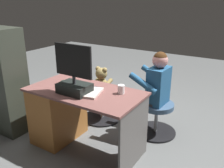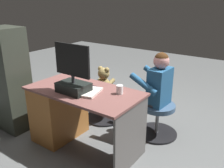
{
  "view_description": "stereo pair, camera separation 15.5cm",
  "coord_description": "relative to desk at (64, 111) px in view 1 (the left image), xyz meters",
  "views": [
    {
      "loc": [
        -1.59,
        2.39,
        1.72
      ],
      "look_at": [
        -0.16,
        0.12,
        0.75
      ],
      "focal_mm": 38.81,
      "sensor_mm": 36.0,
      "label": 1
    },
    {
      "loc": [
        -1.71,
        2.3,
        1.72
      ],
      "look_at": [
        -0.16,
        0.12,
        0.75
      ],
      "focal_mm": 38.81,
      "sensor_mm": 36.0,
      "label": 2
    }
  ],
  "objects": [
    {
      "name": "teddy_bear",
      "position": [
        -0.08,
        -0.72,
        0.2
      ],
      "size": [
        0.25,
        0.26,
        0.37
      ],
      "color": "olive",
      "rests_on": "office_chair_teddy"
    },
    {
      "name": "ground_plane",
      "position": [
        -0.34,
        -0.44,
        -0.4
      ],
      "size": [
        10.0,
        10.0,
        0.0
      ],
      "primitive_type": "plane",
      "color": "#5B5E5E"
    },
    {
      "name": "equipment_rack",
      "position": [
        0.76,
        0.21,
        0.29
      ],
      "size": [
        0.44,
        0.36,
        1.37
      ],
      "primitive_type": "cube",
      "color": "#2F342B",
      "rests_on": "ground_plane"
    },
    {
      "name": "visitor_chair",
      "position": [
        -0.91,
        -0.76,
        -0.15
      ],
      "size": [
        0.54,
        0.54,
        0.43
      ],
      "color": "black",
      "rests_on": "ground_plane"
    },
    {
      "name": "person",
      "position": [
        -0.83,
        -0.75,
        0.25
      ],
      "size": [
        0.52,
        0.49,
        1.1
      ],
      "color": "#235480",
      "rests_on": "ground_plane"
    },
    {
      "name": "cup",
      "position": [
        -0.73,
        -0.14,
        0.39
      ],
      "size": [
        0.07,
        0.07,
        0.1
      ],
      "primitive_type": "cylinder",
      "color": "white",
      "rests_on": "desk"
    },
    {
      "name": "office_chair_teddy",
      "position": [
        -0.08,
        -0.71,
        -0.16
      ],
      "size": [
        0.56,
        0.56,
        0.43
      ],
      "color": "black",
      "rests_on": "ground_plane"
    },
    {
      "name": "computer_mouse",
      "position": [
        0.03,
        -0.06,
        0.36
      ],
      "size": [
        0.06,
        0.1,
        0.04
      ],
      "primitive_type": "ellipsoid",
      "color": "#232D23",
      "rests_on": "desk"
    },
    {
      "name": "monitor",
      "position": [
        -0.29,
        0.11,
        0.5
      ],
      "size": [
        0.46,
        0.24,
        0.53
      ],
      "color": "black",
      "rests_on": "desk"
    },
    {
      "name": "keyboard",
      "position": [
        -0.24,
        -0.06,
        0.35
      ],
      "size": [
        0.42,
        0.14,
        0.02
      ],
      "primitive_type": "cube",
      "color": "black",
      "rests_on": "desk"
    },
    {
      "name": "desk",
      "position": [
        0.0,
        0.0,
        0.0
      ],
      "size": [
        1.31,
        0.69,
        0.74
      ],
      "color": "brown",
      "rests_on": "ground_plane"
    },
    {
      "name": "notebook_binder",
      "position": [
        -0.44,
        0.04,
        0.35
      ],
      "size": [
        0.29,
        0.35,
        0.02
      ],
      "primitive_type": "cube",
      "rotation": [
        0.0,
        0.0,
        0.26
      ],
      "color": "beige",
      "rests_on": "desk"
    },
    {
      "name": "tv_remote",
      "position": [
        -0.06,
        0.01,
        0.35
      ],
      "size": [
        0.06,
        0.15,
        0.02
      ],
      "primitive_type": "cube",
      "rotation": [
        0.0,
        0.0,
        -0.1
      ],
      "color": "black",
      "rests_on": "desk"
    }
  ]
}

